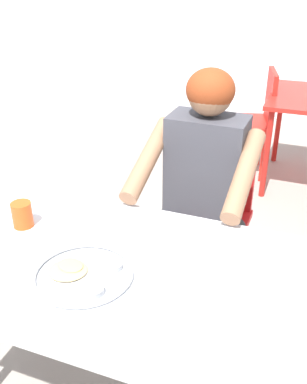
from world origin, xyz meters
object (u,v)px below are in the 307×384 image
table_foreground (118,282)px  thali_tray (84,274)px  drinking_cup (22,214)px  chair_foreground (210,208)px  chair_red_left (254,116)px  diner_foreground (199,185)px

table_foreground → thali_tray: 0.15m
drinking_cup → chair_foreground: (0.53, 0.77, -0.28)m
thali_tray → chair_red_left: (0.13, 2.53, -0.24)m
chair_foreground → chair_red_left: bearing=91.6°
table_foreground → thali_tray: bearing=-126.3°
table_foreground → drinking_cup: drinking_cup is taller
table_foreground → drinking_cup: bearing=167.9°
drinking_cup → diner_foreground: size_ratio=0.08×
thali_tray → chair_foreground: bearing=79.8°
table_foreground → diner_foreground: 0.65m
table_foreground → diner_foreground: bearing=81.3°
diner_foreground → chair_red_left: (-0.04, 1.80, -0.23)m
table_foreground → thali_tray: thali_tray is taller
table_foreground → drinking_cup: size_ratio=13.00×
table_foreground → chair_foreground: (0.10, 0.86, -0.16)m
table_foreground → diner_foreground: size_ratio=1.03×
drinking_cup → diner_foreground: bearing=46.4°
thali_tray → diner_foreground: 0.76m
chair_foreground → drinking_cup: bearing=-124.4°
drinking_cup → chair_red_left: (0.48, 2.35, -0.28)m
table_foreground → chair_foreground: chair_foreground is taller
table_foreground → thali_tray: size_ratio=3.98×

